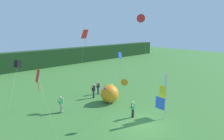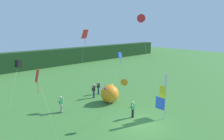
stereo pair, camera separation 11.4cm
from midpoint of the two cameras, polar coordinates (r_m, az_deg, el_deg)
The scene contains 15 objects.
ground_plane at distance 17.54m, azimuth 8.70°, elevation -15.31°, with size 120.00×120.00×0.00m, color #3D7533.
distant_treeline at distance 41.52m, azimuth -24.88°, elevation 2.40°, with size 80.00×2.40×3.62m, color #193819.
banner_flag at distance 18.13m, azimuth 14.89°, elevation -7.58°, with size 0.06×1.03×4.28m.
person_near_banner at distance 24.23m, azimuth -3.92°, elevation -5.17°, with size 0.55×0.48×1.58m.
person_mid_field at distance 18.15m, azimuth 6.35°, elevation -11.33°, with size 0.55×0.48×1.57m.
person_far_left at distance 19.76m, azimuth -14.66°, elevation -9.59°, with size 0.55×0.48×1.62m.
person_far_right at distance 22.94m, azimuth -5.27°, elevation -6.04°, with size 0.55×0.48×1.69m.
inflatable_balloon at distance 21.45m, azimuth -0.53°, elevation -7.00°, with size 2.00×2.00×2.03m.
folding_chair at distance 24.33m, azimuth -1.17°, elevation -5.88°, with size 0.51×0.51×0.89m.
kite_red_delta_0 at distance 22.38m, azimuth 8.79°, elevation 14.72°, with size 1.73×1.71×9.61m.
kite_black_box_1 at distance 22.64m, azimuth -25.80°, elevation 1.66°, with size 2.17×1.72×4.83m.
kite_red_diamond_2 at distance 12.34m, azimuth -20.69°, elevation -2.79°, with size 1.41×0.58×5.70m.
kite_red_diamond_3 at distance 20.13m, azimuth -7.94°, elevation 9.47°, with size 1.23×3.23×7.94m.
kite_orange_delta_4 at distance 16.11m, azimuth 3.72°, elevation -3.88°, with size 1.36×2.41×3.94m.
kite_blue_diamond_5 at distance 20.33m, azimuth 2.38°, elevation 3.25°, with size 2.38×0.69×5.60m.
Camera 2 is at (-12.24, -9.62, 8.06)m, focal length 30.98 mm.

